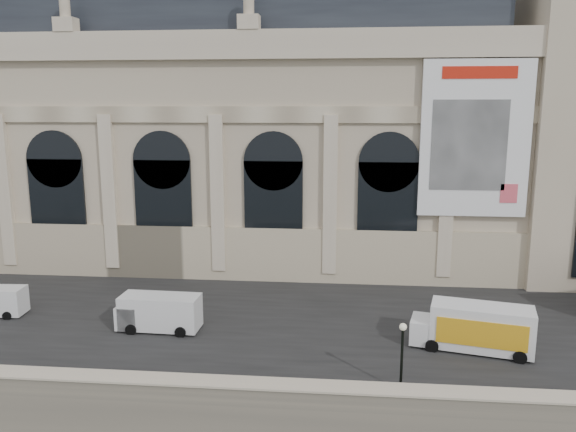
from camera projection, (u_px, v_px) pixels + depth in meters
name	position (u px, v px, depth m)	size (l,w,h in m)	color
quay	(236.00, 270.00, 65.06)	(160.00, 70.00, 6.00)	gray
street	(186.00, 310.00, 43.96)	(160.00, 24.00, 0.06)	#2D2D2D
parapet	(119.00, 386.00, 30.75)	(160.00, 1.40, 1.21)	gray
museum	(169.00, 126.00, 58.36)	(69.00, 18.70, 29.10)	beige
van_b	(156.00, 312.00, 39.78)	(5.87, 2.57, 2.58)	silver
box_truck	(474.00, 328.00, 36.45)	(7.97, 4.09, 3.07)	white
lamp_right	(402.00, 358.00, 31.00)	(0.41, 0.41, 4.05)	black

